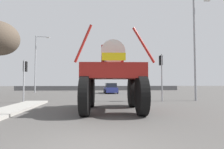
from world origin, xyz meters
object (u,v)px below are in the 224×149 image
at_px(traffic_signal_near_right, 161,67).
at_px(streetlight_far_left, 37,61).
at_px(oversize_sprayer, 112,75).
at_px(traffic_signal_far_left, 83,78).
at_px(streetlight_near_right, 196,43).
at_px(sedan_ahead, 111,88).
at_px(traffic_signal_near_left, 25,71).

relative_size(traffic_signal_near_right, streetlight_far_left, 0.45).
relative_size(oversize_sprayer, traffic_signal_far_left, 1.56).
distance_m(traffic_signal_far_left, streetlight_near_right, 20.52).
distance_m(oversize_sprayer, traffic_signal_far_left, 22.14).
bearing_deg(streetlight_far_left, traffic_signal_near_right, -41.63).
distance_m(oversize_sprayer, sedan_ahead, 16.48).
bearing_deg(traffic_signal_near_right, oversize_sprayer, -133.61).
bearing_deg(streetlight_far_left, streetlight_near_right, -35.85).
xyz_separation_m(oversize_sprayer, traffic_signal_near_left, (-6.82, 4.83, 0.49)).
height_order(oversize_sprayer, sedan_ahead, oversize_sprayer).
height_order(traffic_signal_far_left, streetlight_near_right, streetlight_near_right).
height_order(traffic_signal_near_left, streetlight_near_right, streetlight_near_right).
height_order(streetlight_near_right, streetlight_far_left, streetlight_near_right).
relative_size(traffic_signal_near_left, traffic_signal_near_right, 0.85).
distance_m(sedan_ahead, traffic_signal_near_right, 12.34).
relative_size(traffic_signal_near_left, streetlight_near_right, 0.37).
bearing_deg(sedan_ahead, oversize_sprayer, 173.92).
xyz_separation_m(sedan_ahead, streetlight_near_right, (6.86, -11.41, 4.38)).
bearing_deg(streetlight_near_right, traffic_signal_near_right, -177.04).
xyz_separation_m(traffic_signal_near_left, streetlight_near_right, (14.65, 0.16, 2.59)).
relative_size(oversize_sprayer, traffic_signal_near_left, 1.54).
distance_m(traffic_signal_near_right, streetlight_far_left, 20.31).
bearing_deg(sedan_ahead, traffic_signal_near_right, -165.33).
xyz_separation_m(oversize_sprayer, traffic_signal_far_left, (-3.58, 21.84, 0.46)).
bearing_deg(streetlight_far_left, sedan_ahead, -9.11).
distance_m(traffic_signal_near_left, streetlight_far_left, 14.13).
distance_m(sedan_ahead, streetlight_near_right, 14.02).
distance_m(traffic_signal_near_left, traffic_signal_far_left, 17.32).
height_order(oversize_sprayer, traffic_signal_far_left, oversize_sprayer).
xyz_separation_m(sedan_ahead, streetlight_far_left, (-11.48, 1.84, 4.26)).
bearing_deg(sedan_ahead, traffic_signal_near_left, 143.37).
bearing_deg(sedan_ahead, streetlight_near_right, -151.67).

